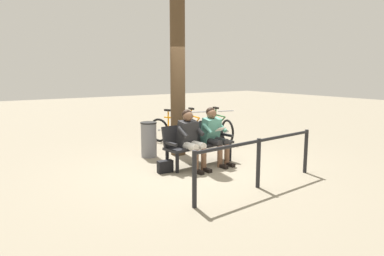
{
  "coord_description": "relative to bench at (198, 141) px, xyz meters",
  "views": [
    {
      "loc": [
        3.91,
        5.67,
        1.97
      ],
      "look_at": [
        -0.19,
        -0.43,
        0.75
      ],
      "focal_mm": 32.42,
      "sensor_mm": 36.0,
      "label": 1
    }
  ],
  "objects": [
    {
      "name": "person_reading",
      "position": [
        -0.33,
        0.14,
        0.16
      ],
      "size": [
        0.51,
        0.79,
        1.2
      ],
      "rotation": [
        0.0,
        0.0,
        0.08
      ],
      "color": "#4C8C7A",
      "rests_on": "ground"
    },
    {
      "name": "ground_plane",
      "position": [
        0.18,
        0.21,
        -0.51
      ],
      "size": [
        40.0,
        40.0,
        0.0
      ],
      "primitive_type": "plane",
      "color": "gray"
    },
    {
      "name": "person_companion",
      "position": [
        0.31,
        0.19,
        0.16
      ],
      "size": [
        0.51,
        0.79,
        1.2
      ],
      "rotation": [
        0.0,
        0.0,
        0.08
      ],
      "color": "#262628",
      "rests_on": "ground"
    },
    {
      "name": "bench",
      "position": [
        0.0,
        0.0,
        0.0
      ],
      "size": [
        1.63,
        0.61,
        0.87
      ],
      "rotation": [
        0.0,
        0.0,
        0.08
      ],
      "color": "black",
      "rests_on": "ground"
    },
    {
      "name": "bicycle_orange",
      "position": [
        -1.29,
        -2.03,
        -0.15
      ],
      "size": [
        0.5,
        1.66,
        0.94
      ],
      "rotation": [
        0.0,
        0.0,
        1.38
      ],
      "color": "black",
      "rests_on": "ground"
    },
    {
      "name": "litter_bin",
      "position": [
        0.56,
        -1.16,
        -0.1
      ],
      "size": [
        0.37,
        0.37,
        0.81
      ],
      "color": "slate",
      "rests_on": "ground"
    },
    {
      "name": "handbag",
      "position": [
        0.88,
        0.15,
        -0.39
      ],
      "size": [
        0.31,
        0.16,
        0.24
      ],
      "primitive_type": "cube",
      "rotation": [
        0.0,
        0.0,
        -0.08
      ],
      "color": "black",
      "rests_on": "ground"
    },
    {
      "name": "bicycle_purple",
      "position": [
        -0.66,
        -2.07,
        -0.15
      ],
      "size": [
        0.75,
        1.57,
        0.94
      ],
      "rotation": [
        0.0,
        0.0,
        1.97
      ],
      "color": "black",
      "rests_on": "ground"
    },
    {
      "name": "tree_trunk",
      "position": [
        -0.13,
        -0.99,
        1.3
      ],
      "size": [
        0.34,
        0.34,
        3.61
      ],
      "primitive_type": "cylinder",
      "color": "#4C3823",
      "rests_on": "ground"
    },
    {
      "name": "bicycle_black",
      "position": [
        -1.99,
        -1.81,
        -0.15
      ],
      "size": [
        0.49,
        1.66,
        0.94
      ],
      "rotation": [
        0.0,
        0.0,
        1.39
      ],
      "color": "black",
      "rests_on": "ground"
    },
    {
      "name": "railing_fence",
      "position": [
        0.0,
        1.8,
        0.08
      ],
      "size": [
        2.85,
        0.31,
        0.85
      ],
      "rotation": [
        0.0,
        0.0,
        0.09
      ],
      "color": "black",
      "rests_on": "ground"
    }
  ]
}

